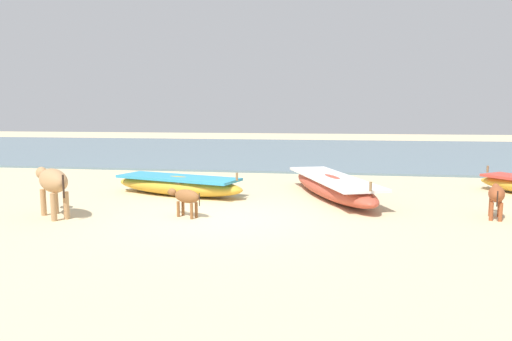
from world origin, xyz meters
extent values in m
plane|color=beige|center=(0.00, 0.00, 0.00)|extent=(80.00, 80.00, 0.00)
cube|color=slate|center=(0.00, 17.12, 0.04)|extent=(60.00, 20.00, 0.08)
cylinder|color=olive|center=(6.78, 4.90, 0.57)|extent=(0.06, 0.06, 0.20)
ellipsoid|color=#B74733|center=(2.28, 2.78, 0.27)|extent=(2.76, 5.03, 0.55)
cube|color=white|center=(2.28, 2.78, 0.51)|extent=(2.54, 4.47, 0.07)
cube|color=olive|center=(2.40, 2.43, 0.43)|extent=(0.94, 0.44, 0.04)
cylinder|color=olive|center=(3.06, 0.64, 0.65)|extent=(0.06, 0.06, 0.20)
ellipsoid|color=gold|center=(-1.81, 2.42, 0.25)|extent=(4.01, 2.04, 0.50)
cube|color=#3399BF|center=(-1.81, 2.42, 0.47)|extent=(3.56, 1.89, 0.07)
cube|color=olive|center=(-1.53, 2.34, 0.39)|extent=(0.35, 0.88, 0.04)
cylinder|color=olive|center=(-0.10, 1.94, 0.60)|extent=(0.06, 0.06, 0.20)
ellipsoid|color=tan|center=(-3.53, -0.49, 0.79)|extent=(1.18, 1.08, 0.50)
ellipsoid|color=tan|center=(-4.12, -0.01, 0.87)|extent=(0.44, 0.41, 0.27)
sphere|color=#2D2119|center=(-4.25, 0.09, 0.84)|extent=(0.15, 0.15, 0.10)
cylinder|color=tan|center=(-3.86, -0.38, 0.29)|extent=(0.11, 0.11, 0.57)
cylinder|color=tan|center=(-3.71, -0.19, 0.29)|extent=(0.11, 0.11, 0.57)
cylinder|color=tan|center=(-3.34, -0.80, 0.29)|extent=(0.11, 0.11, 0.57)
cylinder|color=tan|center=(-3.19, -0.60, 0.29)|extent=(0.11, 0.11, 0.57)
cylinder|color=#2D2119|center=(-3.06, -0.87, 0.73)|extent=(0.04, 0.04, 0.47)
ellipsoid|color=brown|center=(-0.76, -0.05, 0.45)|extent=(0.71, 0.52, 0.29)
ellipsoid|color=brown|center=(-1.15, 0.14, 0.50)|extent=(0.25, 0.21, 0.16)
sphere|color=#2D2119|center=(-1.24, 0.18, 0.48)|extent=(0.08, 0.08, 0.06)
cylinder|color=brown|center=(-0.96, -0.03, 0.16)|extent=(0.07, 0.07, 0.33)
cylinder|color=brown|center=(-0.90, 0.10, 0.16)|extent=(0.07, 0.07, 0.33)
cylinder|color=brown|center=(-0.62, -0.19, 0.16)|extent=(0.07, 0.07, 0.33)
cylinder|color=brown|center=(-0.56, -0.06, 0.16)|extent=(0.07, 0.07, 0.33)
cylinder|color=#2D2119|center=(-0.45, -0.19, 0.42)|extent=(0.02, 0.02, 0.27)
ellipsoid|color=#9E4C28|center=(5.63, 0.86, 0.53)|extent=(0.52, 0.83, 0.34)
ellipsoid|color=#9E4C28|center=(5.78, 1.35, 0.58)|extent=(0.22, 0.29, 0.18)
sphere|color=#2D2119|center=(5.81, 1.45, 0.56)|extent=(0.09, 0.09, 0.07)
cylinder|color=#9E4C28|center=(5.61, 1.10, 0.19)|extent=(0.08, 0.08, 0.38)
cylinder|color=#9E4C28|center=(5.78, 1.05, 0.19)|extent=(0.08, 0.08, 0.38)
cylinder|color=#9E4C28|center=(5.48, 0.67, 0.19)|extent=(0.08, 0.08, 0.38)
cylinder|color=#9E4C28|center=(5.65, 0.62, 0.19)|extent=(0.08, 0.08, 0.38)
cylinder|color=#2D2119|center=(5.51, 0.47, 0.49)|extent=(0.03, 0.03, 0.31)
camera|label=1|loc=(2.16, -8.90, 2.18)|focal=31.19mm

